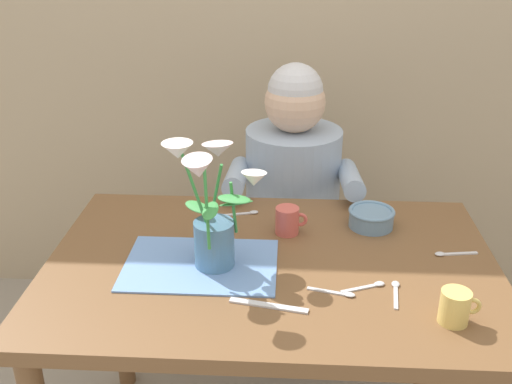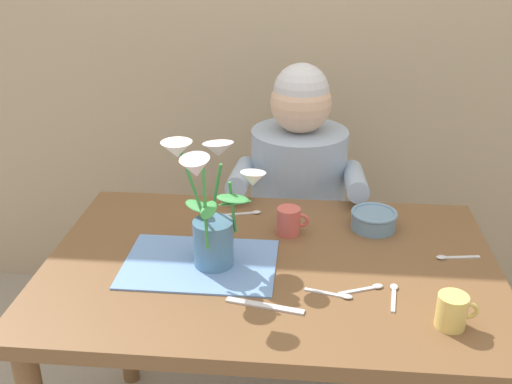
{
  "view_description": "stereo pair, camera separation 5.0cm",
  "coord_description": "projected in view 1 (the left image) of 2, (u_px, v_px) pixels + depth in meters",
  "views": [
    {
      "loc": [
        0.04,
        -1.38,
        1.57
      ],
      "look_at": [
        -0.04,
        0.05,
        0.92
      ],
      "focal_mm": 42.32,
      "sensor_mm": 36.0,
      "label": 1
    },
    {
      "loc": [
        0.09,
        -1.38,
        1.57
      ],
      "look_at": [
        -0.04,
        0.05,
        0.92
      ],
      "focal_mm": 42.32,
      "sensor_mm": 36.0,
      "label": 2
    }
  ],
  "objects": [
    {
      "name": "striped_placemat",
      "position": [
        201.0,
        265.0,
        1.59
      ],
      "size": [
        0.4,
        0.28,
        0.0
      ],
      "primitive_type": "cube",
      "color": "#6B93D1",
      "rests_on": "dining_table"
    },
    {
      "name": "dining_table",
      "position": [
        271.0,
        292.0,
        1.64
      ],
      "size": [
        1.2,
        0.8,
        0.74
      ],
      "color": "brown",
      "rests_on": "ground_plane"
    },
    {
      "name": "seated_person",
      "position": [
        292.0,
        217.0,
        2.23
      ],
      "size": [
        0.45,
        0.47,
        1.14
      ],
      "rotation": [
        0.0,
        0.0,
        0.06
      ],
      "color": "#4C4C56",
      "rests_on": "ground_plane"
    },
    {
      "name": "spoon_4",
      "position": [
        246.0,
        213.0,
        1.86
      ],
      "size": [
        0.12,
        0.05,
        0.01
      ],
      "color": "silver",
      "rests_on": "dining_table"
    },
    {
      "name": "spoon_1",
      "position": [
        449.0,
        254.0,
        1.64
      ],
      "size": [
        0.12,
        0.03,
        0.01
      ],
      "color": "silver",
      "rests_on": "dining_table"
    },
    {
      "name": "ceramic_bowl",
      "position": [
        371.0,
        217.0,
        1.77
      ],
      "size": [
        0.14,
        0.14,
        0.06
      ],
      "color": "#6689A8",
      "rests_on": "dining_table"
    },
    {
      "name": "spoon_0",
      "position": [
        370.0,
        286.0,
        1.49
      ],
      "size": [
        0.12,
        0.06,
        0.01
      ],
      "color": "silver",
      "rests_on": "dining_table"
    },
    {
      "name": "ceramic_mug",
      "position": [
        455.0,
        307.0,
        1.35
      ],
      "size": [
        0.09,
        0.07,
        0.08
      ],
      "color": "#E5C666",
      "rests_on": "dining_table"
    },
    {
      "name": "spoon_2",
      "position": [
        396.0,
        290.0,
        1.48
      ],
      "size": [
        0.03,
        0.12,
        0.01
      ],
      "color": "silver",
      "rests_on": "dining_table"
    },
    {
      "name": "spoon_3",
      "position": [
        339.0,
        293.0,
        1.46
      ],
      "size": [
        0.12,
        0.04,
        0.01
      ],
      "color": "silver",
      "rests_on": "dining_table"
    },
    {
      "name": "dinner_knife",
      "position": [
        267.0,
        305.0,
        1.42
      ],
      "size": [
        0.19,
        0.06,
        0.0
      ],
      "primitive_type": "cube",
      "rotation": [
        0.0,
        0.0,
        -0.2
      ],
      "color": "silver",
      "rests_on": "dining_table"
    },
    {
      "name": "wood_panel_backdrop",
      "position": [
        282.0,
        9.0,
        2.35
      ],
      "size": [
        4.0,
        0.1,
        2.5
      ],
      "primitive_type": "cube",
      "color": "tan",
      "rests_on": "ground_plane"
    },
    {
      "name": "flower_vase",
      "position": [
        212.0,
        212.0,
        1.52
      ],
      "size": [
        0.27,
        0.31,
        0.34
      ],
      "color": "teal",
      "rests_on": "dining_table"
    },
    {
      "name": "tea_cup",
      "position": [
        288.0,
        220.0,
        1.73
      ],
      "size": [
        0.09,
        0.07,
        0.08
      ],
      "color": "#CC564C",
      "rests_on": "dining_table"
    }
  ]
}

